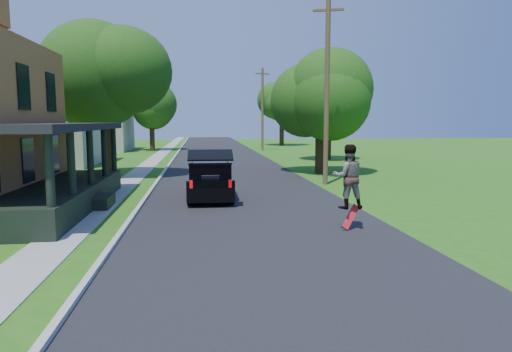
{
  "coord_description": "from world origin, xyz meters",
  "views": [
    {
      "loc": [
        -1.77,
        -11.3,
        3.21
      ],
      "look_at": [
        -0.03,
        3.0,
        1.47
      ],
      "focal_mm": 32.0,
      "sensor_mm": 36.0,
      "label": 1
    }
  ],
  "objects": [
    {
      "name": "skateboard",
      "position": [
        2.6,
        1.45,
        0.38
      ],
      "size": [
        0.61,
        0.3,
        0.74
      ],
      "rotation": [
        0.0,
        0.0,
        -0.09
      ],
      "color": "red",
      "rests_on": "ground"
    },
    {
      "name": "neighbor_house_far",
      "position": [
        -13.5,
        40.0,
        4.19
      ],
      "size": [
        12.78,
        12.78,
        8.3
      ],
      "color": "#A4A091",
      "rests_on": "ground"
    },
    {
      "name": "street",
      "position": [
        0.0,
        20.0,
        0.0
      ],
      "size": [
        8.0,
        120.0,
        0.02
      ],
      "primitive_type": "cube",
      "color": "black",
      "rests_on": "ground"
    },
    {
      "name": "tree_right_near",
      "position": [
        5.46,
        16.04,
        5.12
      ],
      "size": [
        5.36,
        5.21,
        7.97
      ],
      "rotation": [
        0.0,
        0.0,
        -0.01
      ],
      "color": "black",
      "rests_on": "ground"
    },
    {
      "name": "utility_pole_far",
      "position": [
        4.97,
        38.26,
        4.57
      ],
      "size": [
        1.56,
        0.56,
        8.86
      ],
      "rotation": [
        0.0,
        0.0,
        0.29
      ],
      "color": "brown",
      "rests_on": "ground"
    },
    {
      "name": "tree_left_mid",
      "position": [
        -6.98,
        15.71,
        5.91
      ],
      "size": [
        6.57,
        6.34,
        9.05
      ],
      "rotation": [
        0.0,
        0.0,
        0.15
      ],
      "color": "black",
      "rests_on": "ground"
    },
    {
      "name": "sidewalk",
      "position": [
        -5.6,
        20.0,
        0.0
      ],
      "size": [
        1.3,
        120.0,
        0.03
      ],
      "primitive_type": "cube",
      "color": "gray",
      "rests_on": "ground"
    },
    {
      "name": "tree_right_mid",
      "position": [
        8.72,
        25.73,
        5.41
      ],
      "size": [
        6.6,
        6.82,
        8.28
      ],
      "rotation": [
        0.0,
        0.0,
        -0.37
      ],
      "color": "black",
      "rests_on": "ground"
    },
    {
      "name": "tree_left_far",
      "position": [
        -6.97,
        38.9,
        5.2
      ],
      "size": [
        6.16,
        5.84,
        7.73
      ],
      "rotation": [
        0.0,
        0.0,
        0.38
      ],
      "color": "black",
      "rests_on": "ground"
    },
    {
      "name": "utility_pole_near",
      "position": [
        4.5,
        11.07,
        4.71
      ],
      "size": [
        1.48,
        0.58,
        9.14
      ],
      "rotation": [
        0.0,
        0.0,
        -0.32
      ],
      "color": "brown",
      "rests_on": "ground"
    },
    {
      "name": "neighbor_house_mid",
      "position": [
        -13.5,
        24.0,
        4.19
      ],
      "size": [
        12.78,
        12.78,
        8.3
      ],
      "color": "#A4A091",
      "rests_on": "ground"
    },
    {
      "name": "curb",
      "position": [
        -4.05,
        20.0,
        0.0
      ],
      "size": [
        0.15,
        120.0,
        0.12
      ],
      "primitive_type": "cube",
      "color": "#AFB0AA",
      "rests_on": "ground"
    },
    {
      "name": "tree_right_far",
      "position": [
        8.77,
        47.81,
        5.62
      ],
      "size": [
        6.28,
        5.91,
        8.39
      ],
      "rotation": [
        0.0,
        0.0,
        0.23
      ],
      "color": "black",
      "rests_on": "ground"
    },
    {
      "name": "skateboarder",
      "position": [
        2.5,
        1.5,
        1.59
      ],
      "size": [
        0.95,
        0.76,
        1.89
      ],
      "rotation": [
        0.0,
        0.0,
        3.09
      ],
      "color": "black",
      "rests_on": "ground"
    },
    {
      "name": "ground",
      "position": [
        0.0,
        0.0,
        0.0
      ],
      "size": [
        140.0,
        140.0,
        0.0
      ],
      "primitive_type": "plane",
      "color": "#276213",
      "rests_on": "ground"
    },
    {
      "name": "black_suv",
      "position": [
        -1.4,
        7.4,
        0.82
      ],
      "size": [
        1.82,
        4.64,
        2.15
      ],
      "rotation": [
        0.0,
        0.0,
        -0.01
      ],
      "color": "black",
      "rests_on": "ground"
    }
  ]
}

